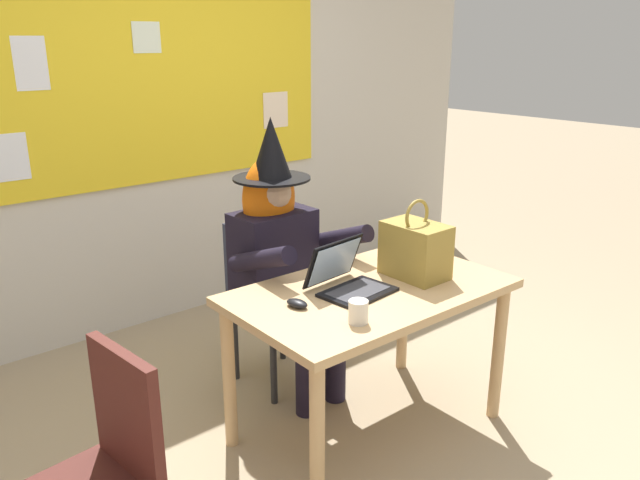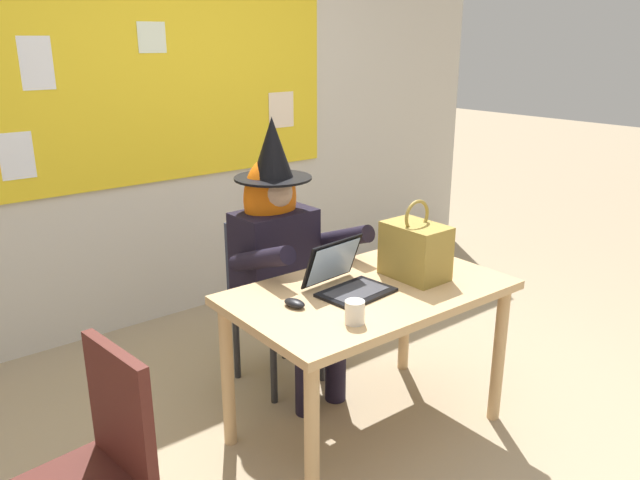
% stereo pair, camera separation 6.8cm
% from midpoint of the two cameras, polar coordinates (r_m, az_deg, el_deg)
% --- Properties ---
extents(ground_plane, '(24.00, 24.00, 0.00)m').
position_cam_midpoint_polar(ground_plane, '(3.12, 5.82, -18.13)').
color(ground_plane, tan).
extents(wall_back_bulletin, '(5.72, 2.06, 2.60)m').
position_cam_midpoint_polar(wall_back_bulletin, '(4.20, -13.33, 10.46)').
color(wall_back_bulletin, beige).
rests_on(wall_back_bulletin, ground).
extents(desk_main, '(1.28, 0.78, 0.75)m').
position_cam_midpoint_polar(desk_main, '(2.90, 5.17, -6.19)').
color(desk_main, tan).
rests_on(desk_main, ground).
extents(chair_at_desk, '(0.44, 0.44, 0.91)m').
position_cam_midpoint_polar(chair_at_desk, '(3.45, -4.08, -4.63)').
color(chair_at_desk, '#2D3347').
rests_on(chair_at_desk, ground).
extents(person_costumed, '(0.60, 0.67, 1.46)m').
position_cam_midpoint_polar(person_costumed, '(3.26, -2.90, -0.55)').
color(person_costumed, black).
rests_on(person_costumed, ground).
extents(laptop, '(0.35, 0.33, 0.22)m').
position_cam_midpoint_polar(laptop, '(2.81, 3.17, -3.67)').
color(laptop, black).
rests_on(laptop, desk_main).
extents(computer_mouse, '(0.08, 0.11, 0.03)m').
position_cam_midpoint_polar(computer_mouse, '(2.65, -1.59, -5.78)').
color(computer_mouse, black).
rests_on(computer_mouse, desk_main).
extents(handbag, '(0.20, 0.30, 0.38)m').
position_cam_midpoint_polar(handbag, '(2.98, 9.33, -0.91)').
color(handbag, olive).
rests_on(handbag, desk_main).
extents(coffee_mug, '(0.08, 0.08, 0.09)m').
position_cam_midpoint_polar(coffee_mug, '(2.50, 3.97, -6.58)').
color(coffee_mug, silver).
rests_on(coffee_mug, desk_main).
extents(chair_spare_by_window, '(0.46, 0.46, 0.88)m').
position_cam_midpoint_polar(chair_spare_by_window, '(2.30, -19.01, -18.90)').
color(chair_spare_by_window, '#4C1E19').
rests_on(chair_spare_by_window, ground).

